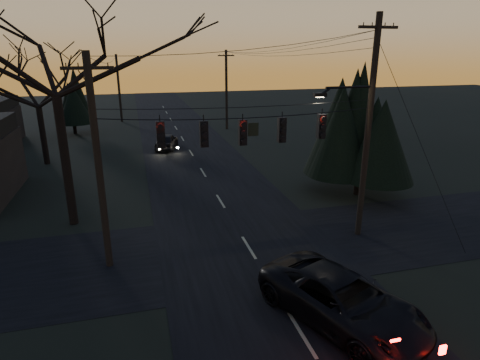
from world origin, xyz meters
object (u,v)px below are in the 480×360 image
object	(u,v)px
evergreen_right	(363,120)
bare_tree_left	(48,39)
utility_pole_far_r	(227,129)
sedan_oncoming_a	(167,141)
utility_pole_right	(358,234)
utility_pole_left	(110,265)
suv_near	(342,300)
utility_pole_far_l	(122,122)

from	to	relation	value
evergreen_right	bare_tree_left	bearing A→B (deg)	-179.32
utility_pole_far_r	sedan_oncoming_a	xyz separation A→B (m)	(-7.39, -7.99, 0.70)
utility_pole_right	utility_pole_left	bearing A→B (deg)	180.00
utility_pole_far_r	evergreen_right	distance (m)	23.56
bare_tree_left	suv_near	bearing A→B (deg)	-48.26
bare_tree_left	sedan_oncoming_a	distance (m)	18.28
suv_near	utility_pole_right	bearing A→B (deg)	31.81
utility_pole_left	bare_tree_left	world-z (taller)	bare_tree_left
sedan_oncoming_a	evergreen_right	bearing A→B (deg)	138.95
evergreen_right	suv_near	distance (m)	13.35
utility_pole_right	sedan_oncoming_a	size ratio (longest dim) A/B	2.42
utility_pole_right	sedan_oncoming_a	world-z (taller)	utility_pole_right
utility_pole_far_r	suv_near	size ratio (longest dim) A/B	1.47
bare_tree_left	sedan_oncoming_a	bearing A→B (deg)	68.16
utility_pole_right	evergreen_right	xyz separation A→B (m)	(2.88, 5.08, 4.62)
utility_pole_far_l	sedan_oncoming_a	xyz separation A→B (m)	(4.11, -15.99, 0.70)
utility_pole_right	sedan_oncoming_a	xyz separation A→B (m)	(-7.39, 20.01, 0.70)
evergreen_right	suv_near	world-z (taller)	evergreen_right
evergreen_right	utility_pole_far_r	bearing A→B (deg)	97.17
utility_pole_left	sedan_oncoming_a	bearing A→B (deg)	78.40
utility_pole_far_r	sedan_oncoming_a	world-z (taller)	utility_pole_far_r
utility_pole_left	evergreen_right	size ratio (longest dim) A/B	1.06
sedan_oncoming_a	bare_tree_left	bearing A→B (deg)	82.57
bare_tree_left	evergreen_right	size ratio (longest dim) A/B	1.60
bare_tree_left	evergreen_right	bearing A→B (deg)	0.68
utility_pole_far_r	evergreen_right	xyz separation A→B (m)	(2.88, -22.92, 4.62)
utility_pole_left	sedan_oncoming_a	xyz separation A→B (m)	(4.11, 20.01, 0.70)
utility_pole_left	utility_pole_far_l	size ratio (longest dim) A/B	1.06
evergreen_right	utility_pole_right	bearing A→B (deg)	-119.57
utility_pole_far_r	bare_tree_left	distance (m)	28.21
utility_pole_far_l	utility_pole_far_r	bearing A→B (deg)	-34.82
utility_pole_far_r	sedan_oncoming_a	distance (m)	10.91
utility_pole_right	utility_pole_far_r	bearing A→B (deg)	90.00
evergreen_right	sedan_oncoming_a	bearing A→B (deg)	124.54
utility_pole_left	suv_near	xyz separation A→B (m)	(7.49, -5.69, 0.81)
utility_pole_right	utility_pole_left	world-z (taller)	utility_pole_right
bare_tree_left	sedan_oncoming_a	world-z (taller)	bare_tree_left
utility_pole_left	suv_near	size ratio (longest dim) A/B	1.47
utility_pole_far_l	bare_tree_left	bearing A→B (deg)	-93.59
bare_tree_left	utility_pole_right	bearing A→B (deg)	-19.96
utility_pole_left	suv_near	bearing A→B (deg)	-37.26
suv_near	sedan_oncoming_a	xyz separation A→B (m)	(-3.38, 25.71, -0.10)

